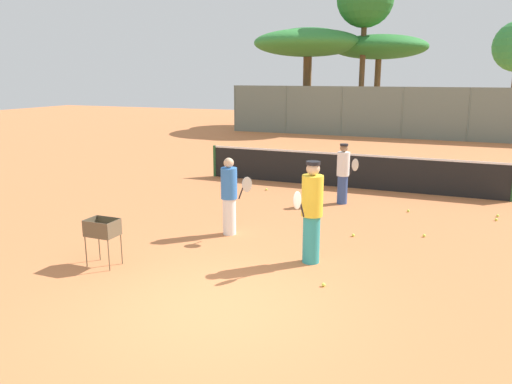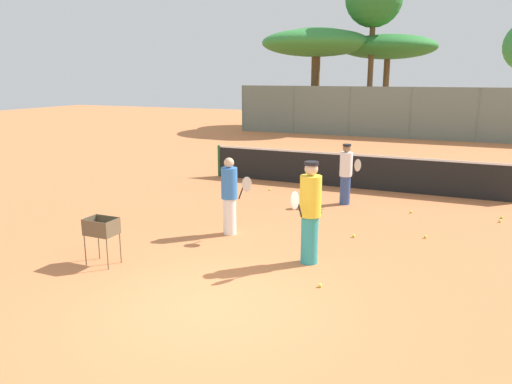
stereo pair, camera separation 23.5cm
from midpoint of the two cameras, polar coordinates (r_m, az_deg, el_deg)
The scene contains 21 objects.
ground_plane at distance 7.75m, azimuth -5.48°, elevation -12.93°, with size 80.00×80.00×0.00m, color #C67242.
tennis_net at distance 15.65m, azimuth 10.00°, elevation 2.51°, with size 9.32×0.10×1.07m.
back_fence at distance 28.67m, azimuth 16.13°, elevation 8.68°, with size 20.27×0.08×2.80m.
tree_0 at distance 35.30m, azimuth 5.83°, elevation 16.96°, with size 4.68×4.68×6.52m.
tree_1 at distance 33.51m, azimuth 13.69°, elevation 15.74°, with size 6.02×6.02×5.89m.
tree_3 at distance 32.04m, azimuth 12.17°, elevation 20.69°, with size 3.35×3.35×9.50m.
tree_4 at distance 32.35m, azimuth 5.69°, elevation 16.52°, with size 6.65×6.65×6.19m.
player_white_outfit at distance 10.79m, azimuth -3.68°, elevation -0.40°, with size 0.87×0.44×1.70m.
player_red_cap at distance 9.15m, azimuth 5.66°, elevation -2.19°, with size 0.39×0.95×1.91m.
player_yellow_shirt at distance 13.58m, azimuth 9.45°, elevation 2.17°, with size 0.71×0.67×1.63m.
ball_cart at distance 9.48m, azimuth -17.75°, elevation -4.36°, with size 0.56×0.41×0.88m.
tennis_ball_0 at distance 13.24m, azimuth 25.30°, elevation -2.86°, with size 0.07×0.07×0.07m, color #D1E54C.
tennis_ball_1 at distance 8.43m, azimuth 6.92°, elevation -10.48°, with size 0.07×0.07×0.07m, color #D1E54C.
tennis_ball_2 at distance 15.12m, azimuth 0.75°, elevation 0.30°, with size 0.07×0.07×0.07m, color #D1E54C.
tennis_ball_3 at distance 13.61m, azimuth 25.45°, elevation -2.46°, with size 0.07×0.07×0.07m, color #D1E54C.
tennis_ball_4 at distance 13.24m, azimuth 5.29°, elevation -1.61°, with size 0.07×0.07×0.07m, color #D1E54C.
tennis_ball_5 at distance 11.36m, azimuth 18.10°, elevation -4.75°, with size 0.07×0.07×0.07m, color #D1E54C.
tennis_ball_6 at distance 11.01m, azimuth 10.45°, elevation -4.87°, with size 0.07×0.07×0.07m, color #D1E54C.
tennis_ball_7 at distance 13.28m, azimuth 16.53°, elevation -2.08°, with size 0.07×0.07×0.07m, color #D1E54C.
tennis_ball_8 at distance 13.72m, azimuth 5.70°, elevation -1.10°, with size 0.07×0.07×0.07m, color #D1E54C.
parked_car at distance 33.66m, azimuth 11.38°, elevation 8.26°, with size 4.20×1.70×1.60m.
Camera 1 is at (3.23, -6.16, 3.41)m, focal length 35.00 mm.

